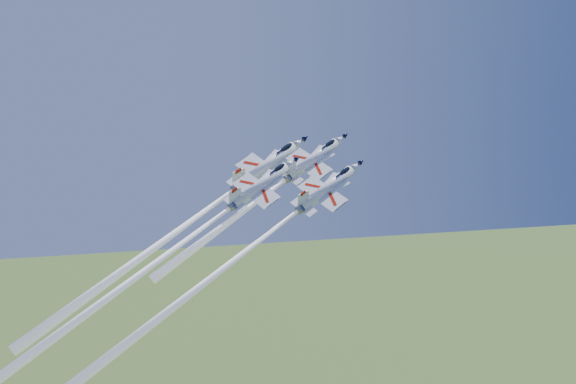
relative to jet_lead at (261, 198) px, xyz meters
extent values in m
cylinder|color=white|center=(9.25, 3.27, 5.37)|extent=(5.34, 6.83, 9.84)
cone|color=white|center=(14.34, 5.07, 8.32)|extent=(2.72, 2.76, 2.86)
cone|color=black|center=(15.53, 5.49, 9.01)|extent=(1.37, 1.39, 1.44)
cone|color=slate|center=(4.56, 1.61, 2.64)|extent=(2.43, 2.30, 2.08)
ellipsoid|color=black|center=(12.36, 4.14, 7.78)|extent=(2.78, 1.93, 2.18)
cube|color=black|center=(11.22, 3.66, 7.34)|extent=(0.94, 0.53, 0.72)
cube|color=white|center=(8.46, 3.07, 4.69)|extent=(6.76, 8.05, 4.29)
cube|color=white|center=(10.45, 4.83, 6.52)|extent=(2.85, 1.78, 1.75)
cube|color=white|center=(11.47, 3.04, 5.85)|extent=(2.85, 1.78, 1.75)
cube|color=white|center=(5.27, 1.90, 2.96)|extent=(3.59, 4.39, 2.30)
cube|color=white|center=(5.04, 1.29, 4.26)|extent=(2.58, 1.96, 3.17)
cube|color=#A71608|center=(4.90, 0.80, 5.35)|extent=(1.08, 0.66, 0.94)
cube|color=black|center=(9.50, 3.65, 4.71)|extent=(7.42, 2.97, 4.40)
sphere|color=white|center=(4.38, 1.55, 2.54)|extent=(0.95, 0.94, 0.95)
cone|color=white|center=(-6.57, -2.32, -3.83)|extent=(10.29, 14.62, 23.28)
cylinder|color=white|center=(2.10, 7.76, 3.62)|extent=(6.42, 8.21, 11.83)
cone|color=white|center=(8.22, 9.92, 7.18)|extent=(3.27, 3.31, 3.44)
cone|color=black|center=(9.64, 10.42, 8.00)|extent=(1.65, 1.67, 1.73)
cone|color=slate|center=(-3.54, 5.77, 0.34)|extent=(2.92, 2.77, 2.50)
ellipsoid|color=black|center=(5.84, 8.81, 6.52)|extent=(3.34, 2.32, 2.62)
cube|color=black|center=(4.47, 8.23, 5.99)|extent=(1.13, 0.64, 0.86)
cube|color=white|center=(1.15, 7.52, 2.81)|extent=(8.12, 9.67, 5.15)
cube|color=white|center=(3.53, 9.64, 5.00)|extent=(3.43, 2.14, 2.10)
cube|color=white|center=(4.76, 7.48, 4.20)|extent=(3.43, 2.14, 2.10)
cube|color=white|center=(-2.69, 6.11, 0.73)|extent=(4.31, 5.28, 2.76)
cube|color=white|center=(-2.96, 5.37, 2.30)|extent=(3.10, 2.35, 3.81)
cube|color=#A71608|center=(-3.14, 4.79, 3.60)|extent=(1.30, 0.79, 1.13)
cube|color=black|center=(2.40, 8.22, 2.83)|extent=(8.92, 3.58, 5.28)
sphere|color=white|center=(-3.76, 5.69, 0.22)|extent=(1.14, 1.13, 1.14)
cone|color=white|center=(-20.86, -0.35, -9.72)|extent=(15.30, 22.15, 35.80)
cylinder|color=white|center=(9.66, -4.35, 2.08)|extent=(5.35, 6.85, 9.87)
cone|color=white|center=(14.76, -2.55, 5.04)|extent=(2.73, 2.77, 2.87)
cone|color=black|center=(15.95, -2.13, 5.73)|extent=(1.38, 1.39, 1.44)
cone|color=slate|center=(4.95, -6.02, -0.66)|extent=(2.44, 2.31, 2.09)
ellipsoid|color=black|center=(12.78, -3.48, 4.50)|extent=(2.78, 1.94, 2.19)
cube|color=black|center=(11.63, -3.96, 4.05)|extent=(0.94, 0.53, 0.72)
cube|color=white|center=(8.86, -4.55, 1.40)|extent=(6.77, 8.07, 4.30)
cube|color=white|center=(10.85, -2.79, 3.23)|extent=(2.86, 1.79, 1.75)
cube|color=white|center=(11.88, -4.59, 2.56)|extent=(2.86, 1.79, 1.75)
cube|color=white|center=(5.66, -5.73, -0.33)|extent=(3.60, 4.41, 2.30)
cube|color=white|center=(5.44, -6.34, 0.97)|extent=(2.58, 1.96, 3.18)
cube|color=#A71608|center=(5.29, -6.83, 2.06)|extent=(1.08, 0.66, 0.94)
cube|color=black|center=(9.90, -3.97, 1.42)|extent=(7.44, 2.98, 4.41)
sphere|color=white|center=(4.77, -6.08, -0.76)|extent=(0.95, 0.94, 0.95)
cone|color=white|center=(-12.31, -12.11, -10.68)|extent=(14.86, 21.74, 35.45)
cylinder|color=white|center=(-0.43, -1.97, 2.49)|extent=(5.43, 6.95, 10.01)
cone|color=white|center=(4.75, -0.15, 5.50)|extent=(2.77, 2.81, 2.91)
cone|color=black|center=(5.95, 0.28, 6.20)|extent=(1.40, 1.41, 1.46)
cone|color=slate|center=(-5.20, -3.66, -0.28)|extent=(2.47, 2.34, 2.12)
ellipsoid|color=black|center=(2.74, -1.09, 4.95)|extent=(2.83, 1.96, 2.22)
cube|color=black|center=(1.57, -1.58, 4.49)|extent=(0.96, 0.54, 0.73)
cube|color=white|center=(-1.24, -2.18, 1.80)|extent=(6.87, 8.19, 4.36)
cube|color=white|center=(0.78, -0.39, 3.66)|extent=(2.90, 1.81, 1.78)
cube|color=white|center=(1.82, -2.21, 2.98)|extent=(2.90, 1.81, 1.78)
cube|color=white|center=(-4.48, -3.37, 0.05)|extent=(3.65, 4.47, 2.34)
cube|color=white|center=(-4.71, -3.99, 1.37)|extent=(2.62, 1.99, 3.23)
cube|color=#A71608|center=(-4.86, -4.49, 2.48)|extent=(1.10, 0.67, 0.96)
cube|color=black|center=(-0.18, -1.59, 1.83)|extent=(7.55, 3.03, 4.47)
sphere|color=white|center=(-5.39, -3.72, -0.39)|extent=(0.96, 0.96, 0.96)
cone|color=white|center=(-23.47, -10.11, -10.90)|extent=(15.64, 22.93, 37.48)
camera|label=1|loc=(-15.48, -98.84, 24.00)|focal=40.00mm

